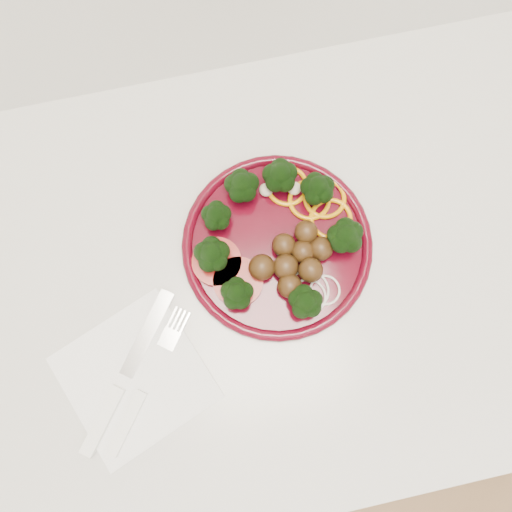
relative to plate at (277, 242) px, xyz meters
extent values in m
cube|color=silver|center=(0.14, -0.03, -0.48)|extent=(2.40, 0.60, 0.87)
cube|color=beige|center=(0.14, -0.03, -0.03)|extent=(2.40, 0.60, 0.03)
cylinder|color=#440411|center=(0.00, 0.00, -0.01)|extent=(0.24, 0.24, 0.01)
torus|color=#440411|center=(0.00, 0.00, -0.01)|extent=(0.25, 0.25, 0.01)
sphere|color=#432B10|center=(0.00, -0.06, 0.01)|extent=(0.03, 0.03, 0.03)
sphere|color=#432B10|center=(-0.03, -0.03, 0.01)|extent=(0.03, 0.03, 0.03)
sphere|color=#432B10|center=(0.00, -0.03, 0.01)|extent=(0.03, 0.03, 0.03)
sphere|color=#432B10|center=(0.04, 0.00, 0.01)|extent=(0.03, 0.03, 0.03)
sphere|color=#432B10|center=(0.03, -0.05, 0.01)|extent=(0.03, 0.03, 0.03)
sphere|color=#432B10|center=(0.03, -0.02, 0.01)|extent=(0.03, 0.03, 0.03)
sphere|color=#432B10|center=(0.01, -0.01, 0.01)|extent=(0.03, 0.03, 0.03)
sphere|color=#432B10|center=(0.05, -0.02, 0.01)|extent=(0.03, 0.03, 0.03)
torus|color=orange|center=(0.05, 0.05, 0.00)|extent=(0.06, 0.06, 0.01)
torus|color=orange|center=(0.08, 0.02, 0.00)|extent=(0.06, 0.06, 0.01)
torus|color=orange|center=(0.03, 0.07, 0.00)|extent=(0.06, 0.06, 0.01)
torus|color=orange|center=(0.07, 0.05, 0.00)|extent=(0.06, 0.06, 0.01)
cylinder|color=#720A07|center=(-0.08, -0.01, 0.00)|extent=(0.06, 0.06, 0.01)
cylinder|color=#720A07|center=(-0.06, -0.04, 0.00)|extent=(0.06, 0.06, 0.01)
torus|color=beige|center=(0.02, -0.08, 0.00)|extent=(0.05, 0.05, 0.00)
torus|color=beige|center=(0.05, -0.07, 0.00)|extent=(0.04, 0.04, 0.00)
torus|color=beige|center=(0.02, -0.07, 0.00)|extent=(0.05, 0.05, 0.00)
ellipsoid|color=#C6B793|center=(0.00, 0.07, 0.00)|extent=(0.02, 0.02, 0.01)
ellipsoid|color=#C6B793|center=(-0.06, 0.05, 0.00)|extent=(0.02, 0.02, 0.01)
ellipsoid|color=#C6B793|center=(0.04, 0.07, 0.00)|extent=(0.02, 0.02, 0.01)
cube|color=white|center=(-0.21, -0.13, -0.02)|extent=(0.21, 0.21, 0.00)
cube|color=silver|center=(-0.18, -0.08, -0.01)|extent=(0.08, 0.10, 0.00)
cube|color=white|center=(-0.25, -0.17, -0.01)|extent=(0.06, 0.08, 0.01)
cube|color=white|center=(-0.22, -0.18, -0.01)|extent=(0.06, 0.07, 0.01)
cube|color=silver|center=(-0.16, -0.09, -0.01)|extent=(0.03, 0.03, 0.00)
cube|color=silver|center=(-0.14, -0.07, -0.01)|extent=(0.02, 0.03, 0.00)
cube|color=silver|center=(-0.14, -0.07, -0.01)|extent=(0.02, 0.03, 0.00)
cube|color=silver|center=(-0.14, -0.07, -0.01)|extent=(0.02, 0.03, 0.00)
cube|color=silver|center=(-0.15, -0.06, -0.01)|extent=(0.02, 0.03, 0.00)
camera|label=1|loc=(-0.06, -0.14, 0.62)|focal=35.00mm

